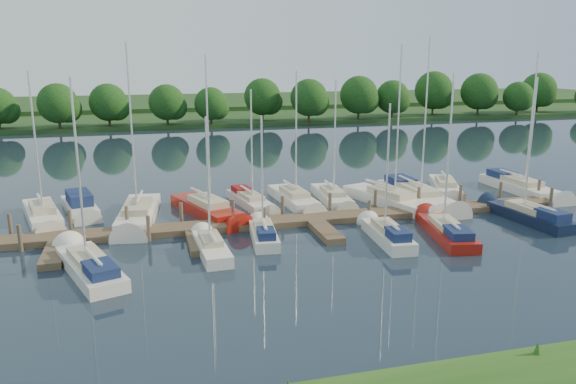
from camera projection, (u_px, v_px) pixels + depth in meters
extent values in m
plane|color=#1A2534|center=(355.00, 263.00, 30.63)|extent=(260.00, 260.00, 0.00)
cube|color=#493529|center=(312.00, 219.00, 38.09)|extent=(40.00, 2.00, 0.40)
cube|color=#493529|center=(54.00, 255.00, 31.29)|extent=(1.20, 4.00, 0.40)
cube|color=#493529|center=(198.00, 243.00, 33.29)|extent=(1.20, 4.00, 0.40)
cube|color=#493529|center=(326.00, 232.00, 35.28)|extent=(1.20, 4.00, 0.40)
cube|color=#493529|center=(440.00, 223.00, 37.27)|extent=(1.20, 4.00, 0.40)
cube|color=#493529|center=(543.00, 214.00, 39.26)|extent=(1.20, 4.00, 0.40)
cylinder|color=#473D33|center=(11.00, 230.00, 34.49)|extent=(0.24, 0.24, 2.00)
cylinder|color=#473D33|center=(70.00, 225.00, 35.35)|extent=(0.24, 0.24, 2.00)
cylinder|color=#473D33|center=(127.00, 221.00, 36.21)|extent=(0.24, 0.24, 2.00)
cylinder|color=#473D33|center=(181.00, 217.00, 37.07)|extent=(0.24, 0.24, 2.00)
cylinder|color=#473D33|center=(233.00, 214.00, 37.93)|extent=(0.24, 0.24, 2.00)
cylinder|color=#473D33|center=(283.00, 210.00, 38.79)|extent=(0.24, 0.24, 2.00)
cylinder|color=#473D33|center=(330.00, 207.00, 39.65)|extent=(0.24, 0.24, 2.00)
cylinder|color=#473D33|center=(375.00, 204.00, 40.51)|extent=(0.24, 0.24, 2.00)
cylinder|color=#473D33|center=(419.00, 200.00, 41.37)|extent=(0.24, 0.24, 2.00)
cylinder|color=#473D33|center=(460.00, 198.00, 42.23)|extent=(0.24, 0.24, 2.00)
cylinder|color=#473D33|center=(500.00, 195.00, 43.09)|extent=(0.24, 0.24, 2.00)
cylinder|color=#473D33|center=(538.00, 192.00, 43.95)|extent=(0.24, 0.24, 2.00)
cylinder|color=#473D33|center=(20.00, 241.00, 32.30)|extent=(0.24, 0.24, 2.00)
cylinder|color=#473D33|center=(149.00, 232.00, 34.09)|extent=(0.24, 0.24, 2.00)
cylinder|color=#473D33|center=(264.00, 223.00, 35.88)|extent=(0.24, 0.24, 2.00)
cylinder|color=#473D33|center=(369.00, 215.00, 37.68)|extent=(0.24, 0.24, 2.00)
cylinder|color=#473D33|center=(464.00, 207.00, 39.47)|extent=(0.24, 0.24, 2.00)
cylinder|color=#473D33|center=(551.00, 201.00, 41.26)|extent=(0.24, 0.24, 2.00)
cube|color=#1D3E18|center=(202.00, 116.00, 100.97)|extent=(180.00, 30.00, 0.60)
cube|color=#2A4A20|center=(189.00, 103.00, 124.35)|extent=(220.00, 40.00, 1.40)
cylinder|color=#38281C|center=(56.00, 125.00, 81.90)|extent=(0.36, 0.36, 2.28)
sphere|color=#10350E|center=(54.00, 105.00, 81.24)|extent=(5.32, 5.32, 5.32)
sphere|color=#10350E|center=(63.00, 110.00, 81.89)|extent=(3.80, 3.80, 3.80)
cylinder|color=#38281C|center=(107.00, 121.00, 85.21)|extent=(0.36, 0.36, 2.61)
sphere|color=#10350E|center=(106.00, 100.00, 84.45)|extent=(6.09, 6.09, 6.09)
sphere|color=#10350E|center=(115.00, 105.00, 85.17)|extent=(4.35, 4.35, 4.35)
cylinder|color=#38281C|center=(163.00, 119.00, 85.97)|extent=(0.36, 0.36, 2.86)
sphere|color=#10350E|center=(162.00, 96.00, 85.14)|extent=(6.67, 6.67, 6.67)
sphere|color=#10350E|center=(171.00, 102.00, 85.91)|extent=(4.76, 4.76, 4.76)
cylinder|color=#38281C|center=(205.00, 119.00, 88.47)|extent=(0.36, 0.36, 2.53)
sphere|color=#10350E|center=(204.00, 99.00, 87.74)|extent=(5.91, 5.91, 5.91)
sphere|color=#10350E|center=(213.00, 104.00, 88.44)|extent=(4.22, 4.22, 4.22)
cylinder|color=#38281C|center=(259.00, 116.00, 90.32)|extent=(0.36, 0.36, 2.83)
sphere|color=#10350E|center=(259.00, 95.00, 89.50)|extent=(6.59, 6.59, 6.59)
sphere|color=#10350E|center=(267.00, 100.00, 90.27)|extent=(4.71, 4.71, 4.71)
cylinder|color=#38281C|center=(303.00, 117.00, 91.93)|extent=(0.36, 0.36, 2.39)
sphere|color=#10350E|center=(303.00, 99.00, 91.23)|extent=(5.58, 5.58, 5.58)
sphere|color=#10350E|center=(310.00, 103.00, 91.91)|extent=(3.99, 3.99, 3.99)
cylinder|color=#38281C|center=(347.00, 115.00, 93.02)|extent=(0.36, 0.36, 2.78)
sphere|color=#10350E|center=(348.00, 94.00, 92.21)|extent=(6.48, 6.48, 6.48)
sphere|color=#10350E|center=(355.00, 100.00, 92.96)|extent=(4.63, 4.63, 4.63)
cylinder|color=#38281C|center=(395.00, 113.00, 97.09)|extent=(0.36, 0.36, 2.45)
sphere|color=#10350E|center=(396.00, 96.00, 96.38)|extent=(5.71, 5.71, 5.71)
sphere|color=#10350E|center=(402.00, 100.00, 97.06)|extent=(4.08, 4.08, 4.08)
cylinder|color=#38281C|center=(425.00, 111.00, 98.42)|extent=(0.36, 0.36, 2.85)
sphere|color=#10350E|center=(426.00, 91.00, 97.59)|extent=(6.65, 6.65, 6.65)
sphere|color=#10350E|center=(433.00, 96.00, 98.36)|extent=(4.75, 4.75, 4.75)
cylinder|color=#38281C|center=(465.00, 111.00, 101.06)|extent=(0.36, 0.36, 2.33)
sphere|color=#10350E|center=(466.00, 95.00, 100.39)|extent=(5.44, 5.44, 5.44)
sphere|color=#10350E|center=(471.00, 99.00, 101.05)|extent=(3.88, 3.88, 3.88)
cylinder|color=#38281C|center=(508.00, 109.00, 101.88)|extent=(0.36, 0.36, 2.81)
sphere|color=#10350E|center=(510.00, 90.00, 101.06)|extent=(6.56, 6.56, 6.56)
sphere|color=#10350E|center=(516.00, 95.00, 101.83)|extent=(4.69, 4.69, 4.69)
cylinder|color=#38281C|center=(544.00, 107.00, 106.14)|extent=(0.36, 0.36, 2.85)
sphere|color=#10350E|center=(546.00, 89.00, 105.31)|extent=(6.64, 6.64, 6.64)
sphere|color=#10350E|center=(551.00, 93.00, 106.08)|extent=(4.74, 4.74, 4.74)
cylinder|color=#38281C|center=(575.00, 108.00, 107.33)|extent=(0.36, 0.36, 2.49)
cube|color=silver|center=(43.00, 217.00, 38.78)|extent=(3.62, 7.20, 1.15)
cone|color=silver|center=(49.00, 230.00, 35.84)|extent=(1.55, 2.59, 0.97)
cube|color=#B8AB8E|center=(42.00, 208.00, 38.31)|extent=(2.19, 3.38, 0.52)
cylinder|color=silver|center=(36.00, 143.00, 36.94)|extent=(0.12, 0.12, 9.36)
cylinder|color=silver|center=(40.00, 199.00, 39.09)|extent=(0.88, 3.04, 0.10)
cylinder|color=silver|center=(40.00, 199.00, 39.09)|extent=(0.89, 2.73, 0.20)
cube|color=silver|center=(80.00, 210.00, 40.55)|extent=(3.17, 6.00, 1.05)
cone|color=silver|center=(87.00, 220.00, 38.10)|extent=(1.32, 1.89, 0.94)
cube|color=#16244E|center=(79.00, 199.00, 40.35)|extent=(2.20, 3.41, 0.94)
cube|color=silver|center=(139.00, 216.00, 39.00)|extent=(3.26, 8.43, 1.17)
cone|color=silver|center=(131.00, 234.00, 35.05)|extent=(1.49, 2.99, 1.15)
cube|color=#B8AB8E|center=(138.00, 207.00, 38.43)|extent=(2.15, 3.88, 0.53)
cylinder|color=silver|center=(132.00, 130.00, 36.75)|extent=(0.12, 0.12, 11.09)
cylinder|color=silver|center=(139.00, 197.00, 39.51)|extent=(0.54, 3.68, 0.10)
cylinder|color=silver|center=(139.00, 197.00, 39.51)|extent=(0.59, 3.29, 0.20)
cube|color=maroon|center=(206.00, 212.00, 40.10)|extent=(4.56, 7.89, 1.25)
cone|color=maroon|center=(232.00, 224.00, 37.05)|extent=(1.90, 2.87, 1.07)
cube|color=#B8AB8E|center=(208.00, 202.00, 39.60)|extent=(2.66, 3.76, 0.57)
cylinder|color=silver|center=(208.00, 132.00, 38.11)|extent=(0.12, 0.12, 10.28)
cylinder|color=silver|center=(201.00, 192.00, 40.40)|extent=(1.24, 3.26, 0.10)
cylinder|color=silver|center=(201.00, 192.00, 40.40)|extent=(1.21, 2.94, 0.20)
cube|color=silver|center=(250.00, 203.00, 42.47)|extent=(2.71, 6.18, 0.94)
cone|color=silver|center=(265.00, 213.00, 39.84)|extent=(1.20, 2.21, 0.84)
cube|color=#B8AB8E|center=(251.00, 196.00, 42.07)|extent=(1.72, 2.87, 0.43)
cube|color=maroon|center=(242.00, 190.00, 43.78)|extent=(1.47, 1.97, 0.47)
cylinder|color=silver|center=(252.00, 145.00, 40.88)|extent=(0.12, 0.12, 8.08)
cylinder|color=silver|center=(247.00, 189.00, 42.78)|extent=(0.58, 2.67, 0.10)
cylinder|color=silver|center=(247.00, 189.00, 42.78)|extent=(0.62, 2.39, 0.20)
cube|color=silver|center=(293.00, 200.00, 43.16)|extent=(2.46, 6.98, 1.12)
cone|color=silver|center=(309.00, 212.00, 40.03)|extent=(1.15, 2.47, 0.96)
cube|color=#B8AB8E|center=(294.00, 192.00, 42.68)|extent=(1.68, 3.19, 0.51)
cylinder|color=silver|center=(296.00, 135.00, 41.30)|extent=(0.12, 0.12, 9.24)
cylinder|color=silver|center=(290.00, 184.00, 43.52)|extent=(0.35, 3.08, 0.10)
cylinder|color=silver|center=(290.00, 184.00, 43.52)|extent=(0.42, 2.74, 0.20)
cube|color=silver|center=(331.00, 198.00, 43.85)|extent=(2.19, 6.53, 0.99)
cone|color=silver|center=(343.00, 209.00, 40.78)|extent=(1.03, 2.30, 0.90)
cube|color=#B8AB8E|center=(333.00, 192.00, 43.40)|extent=(1.52, 2.97, 0.45)
cylinder|color=silver|center=(335.00, 138.00, 42.09)|extent=(0.12, 0.12, 8.69)
cylinder|color=silver|center=(329.00, 184.00, 44.23)|extent=(0.27, 2.90, 0.10)
cylinder|color=silver|center=(329.00, 184.00, 44.23)|extent=(0.35, 2.58, 0.20)
cube|color=silver|center=(387.00, 202.00, 42.69)|extent=(4.59, 8.44, 1.26)
cone|color=silver|center=(426.00, 215.00, 39.35)|extent=(1.93, 3.05, 1.14)
cube|color=#B8AB8E|center=(391.00, 193.00, 42.16)|extent=(2.72, 4.00, 0.57)
cylinder|color=silver|center=(398.00, 123.00, 40.57)|extent=(0.12, 0.12, 10.97)
cylinder|color=silver|center=(381.00, 184.00, 43.06)|extent=(1.18, 3.52, 0.10)
cylinder|color=silver|center=(381.00, 184.00, 43.06)|extent=(1.16, 3.16, 0.20)
cube|color=silver|center=(415.00, 198.00, 43.95)|extent=(2.73, 8.74, 1.19)
cone|color=silver|center=(445.00, 212.00, 39.93)|extent=(1.32, 3.07, 1.21)
cube|color=#B8AB8E|center=(418.00, 190.00, 43.36)|extent=(1.96, 3.96, 0.54)
cube|color=#16244E|center=(401.00, 181.00, 45.99)|extent=(1.79, 2.66, 0.59)
cylinder|color=silver|center=(425.00, 117.00, 41.61)|extent=(0.12, 0.12, 11.69)
cylinder|color=silver|center=(410.00, 181.00, 44.47)|extent=(0.24, 3.90, 0.10)
cylinder|color=silver|center=(410.00, 181.00, 44.47)|extent=(0.32, 3.47, 0.20)
cube|color=silver|center=(445.00, 189.00, 47.01)|extent=(4.24, 6.88, 1.04)
cone|color=silver|center=(451.00, 198.00, 43.79)|extent=(1.74, 2.51, 0.93)
cube|color=#B8AB8E|center=(446.00, 182.00, 46.53)|extent=(2.43, 3.31, 0.47)
cylinder|color=silver|center=(450.00, 130.00, 45.17)|extent=(0.12, 0.12, 9.00)
cylinder|color=silver|center=(444.00, 175.00, 47.40)|extent=(1.22, 2.82, 0.10)
cylinder|color=silver|center=(444.00, 175.00, 47.40)|extent=(1.19, 2.55, 0.20)
cube|color=silver|center=(518.00, 189.00, 46.78)|extent=(2.43, 7.84, 1.17)
cone|color=silver|center=(552.00, 200.00, 43.17)|extent=(1.18, 2.75, 1.09)
cube|color=#B8AB8E|center=(522.00, 181.00, 46.24)|extent=(1.74, 3.55, 0.53)
cube|color=#16244E|center=(502.00, 174.00, 48.60)|extent=(1.60, 2.38, 0.59)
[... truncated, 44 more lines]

